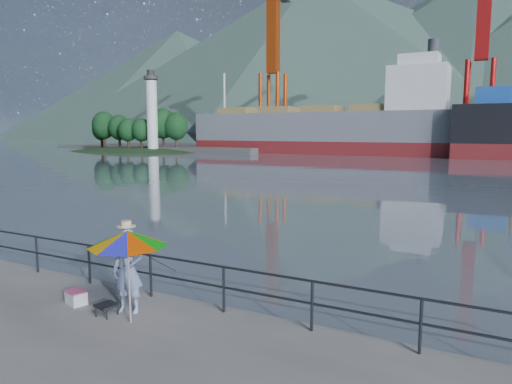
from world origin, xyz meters
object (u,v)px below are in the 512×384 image
fisherman (128,270)px  bulk_carrier (335,129)px  beach_umbrella (128,239)px  cooler_bag (76,298)px

fisherman → bulk_carrier: bearing=86.7°
beach_umbrella → bulk_carrier: size_ratio=0.04×
bulk_carrier → fisherman: bearing=-75.5°
fisherman → beach_umbrella: bearing=-62.6°
fisherman → cooler_bag: bearing=171.4°
beach_umbrella → cooler_bag: 2.42m
bulk_carrier → cooler_bag: bearing=-76.6°
beach_umbrella → fisherman: bearing=135.2°
beach_umbrella → cooler_bag: bearing=173.7°
cooler_bag → bulk_carrier: 73.49m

